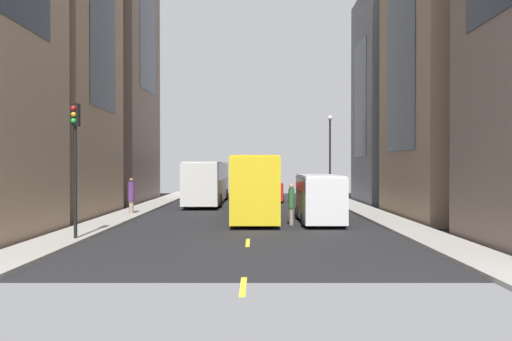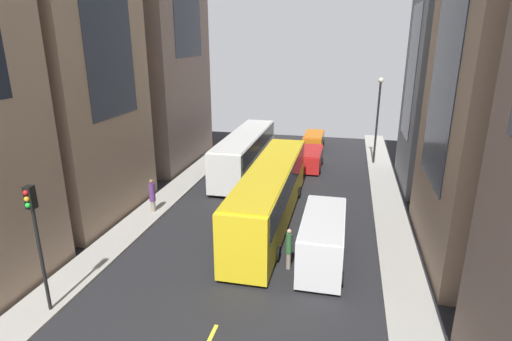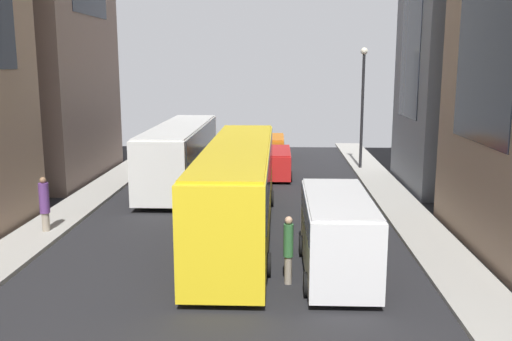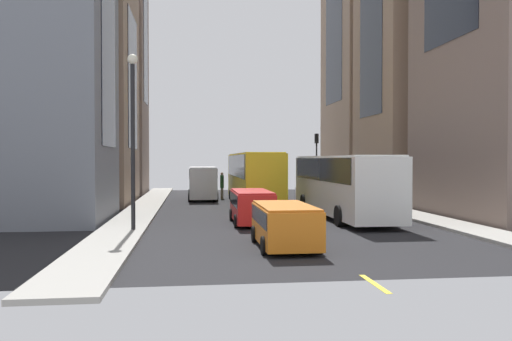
# 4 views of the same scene
# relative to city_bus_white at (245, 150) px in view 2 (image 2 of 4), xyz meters

# --- Properties ---
(ground_plane) EXTENTS (41.22, 41.22, 0.00)m
(ground_plane) POSITION_rel_city_bus_white_xyz_m (3.58, -5.96, -2.01)
(ground_plane) COLOR black
(sidewalk_west) EXTENTS (2.04, 44.00, 0.15)m
(sidewalk_west) POSITION_rel_city_bus_white_xyz_m (-4.01, -5.96, -1.93)
(sidewalk_west) COLOR #9E9B93
(sidewalk_west) RESTS_ON ground
(sidewalk_east) EXTENTS (2.04, 44.00, 0.15)m
(sidewalk_east) POSITION_rel_city_bus_white_xyz_m (11.17, -5.96, -1.93)
(sidewalk_east) COLOR #9E9B93
(sidewalk_east) RESTS_ON ground
(lane_stripe_2) EXTENTS (0.16, 2.00, 0.01)m
(lane_stripe_2) POSITION_rel_city_bus_white_xyz_m (3.58, -12.96, -2.00)
(lane_stripe_2) COLOR yellow
(lane_stripe_2) RESTS_ON ground
(lane_stripe_3) EXTENTS (0.16, 2.00, 0.01)m
(lane_stripe_3) POSITION_rel_city_bus_white_xyz_m (3.58, -5.96, -2.00)
(lane_stripe_3) COLOR yellow
(lane_stripe_3) RESTS_ON ground
(lane_stripe_4) EXTENTS (0.16, 2.00, 0.01)m
(lane_stripe_4) POSITION_rel_city_bus_white_xyz_m (3.58, 1.04, -2.00)
(lane_stripe_4) COLOR yellow
(lane_stripe_4) RESTS_ON ground
(lane_stripe_5) EXTENTS (0.16, 2.00, 0.01)m
(lane_stripe_5) POSITION_rel_city_bus_white_xyz_m (3.58, 8.04, -2.00)
(lane_stripe_5) COLOR yellow
(lane_stripe_5) RESTS_ON ground
(lane_stripe_6) EXTENTS (0.16, 2.00, 0.01)m
(lane_stripe_6) POSITION_rel_city_bus_white_xyz_m (3.58, 15.04, -2.00)
(lane_stripe_6) COLOR yellow
(lane_stripe_6) RESTS_ON ground
(building_east_2) EXTENTS (8.62, 7.73, 16.95)m
(building_east_2) POSITION_rel_city_bus_white_xyz_m (16.65, 0.17, 6.47)
(building_east_2) COLOR slate
(building_east_2) RESTS_ON ground
(city_bus_white) EXTENTS (2.80, 12.58, 3.35)m
(city_bus_white) POSITION_rel_city_bus_white_xyz_m (0.00, 0.00, 0.00)
(city_bus_white) COLOR silver
(city_bus_white) RESTS_ON ground
(streetcar_yellow) EXTENTS (2.70, 14.41, 3.59)m
(streetcar_yellow) POSITION_rel_city_bus_white_xyz_m (3.86, -9.09, 0.12)
(streetcar_yellow) COLOR yellow
(streetcar_yellow) RESTS_ON ground
(delivery_van_white) EXTENTS (2.25, 5.69, 2.58)m
(delivery_van_white) POSITION_rel_city_bus_white_xyz_m (7.30, -13.34, -0.50)
(delivery_van_white) COLOR white
(delivery_van_white) RESTS_ON ground
(car_red_0) EXTENTS (1.94, 4.62, 1.63)m
(car_red_0) POSITION_rel_city_bus_white_xyz_m (5.24, 2.41, -1.04)
(car_red_0) COLOR red
(car_red_0) RESTS_ON ground
(car_orange_1) EXTENTS (2.05, 4.38, 1.54)m
(car_orange_1) POSITION_rel_city_bus_white_xyz_m (4.86, 9.39, -1.10)
(car_orange_1) COLOR orange
(car_orange_1) RESTS_ON ground
(pedestrian_waiting_curb) EXTENTS (0.30, 0.30, 2.14)m
(pedestrian_waiting_curb) POSITION_rel_city_bus_white_xyz_m (5.74, -14.17, -0.84)
(pedestrian_waiting_curb) COLOR gray
(pedestrian_waiting_curb) RESTS_ON ground
(pedestrian_crossing_near) EXTENTS (0.39, 0.39, 2.17)m
(pedestrian_crossing_near) POSITION_rel_city_bus_white_xyz_m (-3.76, -9.49, -0.72)
(pedestrian_crossing_near) COLOR gray
(pedestrian_crossing_near) RESTS_ON ground
(traffic_light_near_corner) EXTENTS (0.32, 0.44, 5.42)m
(traffic_light_near_corner) POSITION_rel_city_bus_white_xyz_m (-3.39, -19.71, 1.94)
(traffic_light_near_corner) COLOR black
(traffic_light_near_corner) RESTS_ON ground
(streetlamp_near) EXTENTS (0.44, 0.44, 7.49)m
(streetlamp_near) POSITION_rel_city_bus_white_xyz_m (10.65, 4.93, 2.70)
(streetlamp_near) COLOR black
(streetlamp_near) RESTS_ON ground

